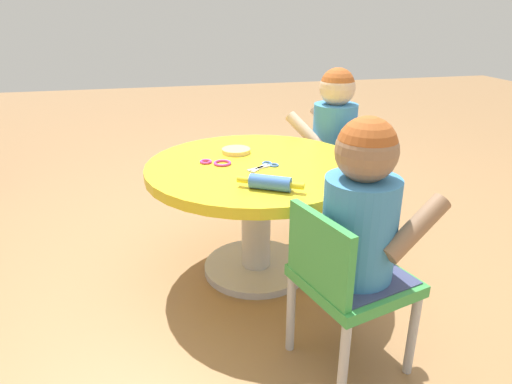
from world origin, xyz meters
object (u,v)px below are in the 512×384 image
seated_child_left (363,208)px  child_chair_right (338,168)px  craft_scissors (266,166)px  rolling_pin (270,183)px  craft_table (256,192)px  seated_child_right (334,122)px  child_chair_left (345,281)px

seated_child_left → child_chair_right: 1.02m
craft_scissors → rolling_pin: bearing=169.3°
craft_table → craft_scissors: bearing=-147.7°
seated_child_left → seated_child_right: (0.97, -0.31, 0.00)m
craft_table → seated_child_left: bearing=-163.9°
craft_table → craft_scissors: size_ratio=6.18×
craft_table → seated_child_right: seated_child_right is taller
child_chair_left → seated_child_left: (0.01, -0.04, 0.23)m
seated_child_left → child_chair_right: bearing=-19.5°
child_chair_left → seated_child_right: seated_child_right is taller
rolling_pin → child_chair_right: bearing=-39.4°
seated_child_left → rolling_pin: 0.36m
craft_table → rolling_pin: bearing=176.8°
child_chair_left → seated_child_right: 1.06m
child_chair_left → child_chair_right: bearing=-21.3°
rolling_pin → craft_table: bearing=-3.2°
child_chair_right → child_chair_left: bearing=158.7°
seated_child_right → rolling_pin: 0.82m
craft_table → seated_child_left: size_ratio=1.69×
craft_table → child_chair_left: size_ratio=1.61×
seated_child_right → rolling_pin: size_ratio=2.44×
seated_child_left → rolling_pin: (0.31, 0.18, -0.03)m
child_chair_right → rolling_pin: bearing=140.6°
rolling_pin → child_chair_left: bearing=-155.4°
child_chair_left → rolling_pin: size_ratio=2.56×
child_chair_left → child_chair_right: size_ratio=1.00×
craft_scissors → seated_child_left: bearing=-165.5°
seated_child_left → craft_scissors: bearing=14.5°
seated_child_left → craft_table: bearing=16.1°
child_chair_left → rolling_pin: (0.32, 0.15, 0.20)m
seated_child_left → craft_scissors: seated_child_left is taller
craft_table → child_chair_left: 0.61m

